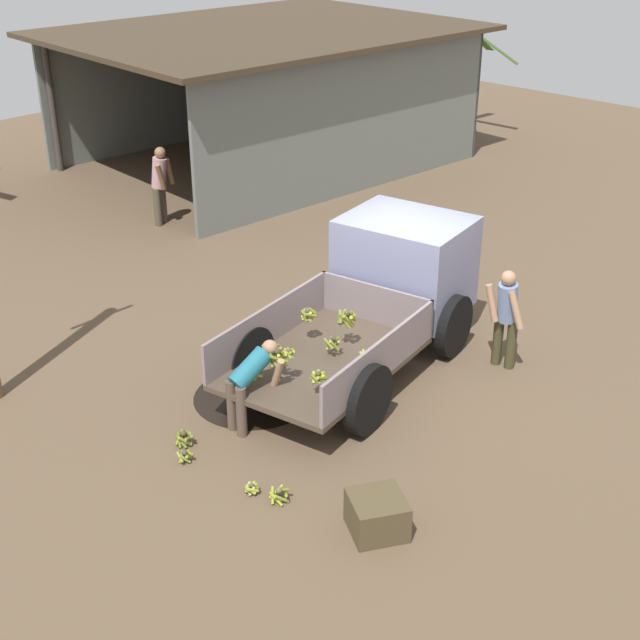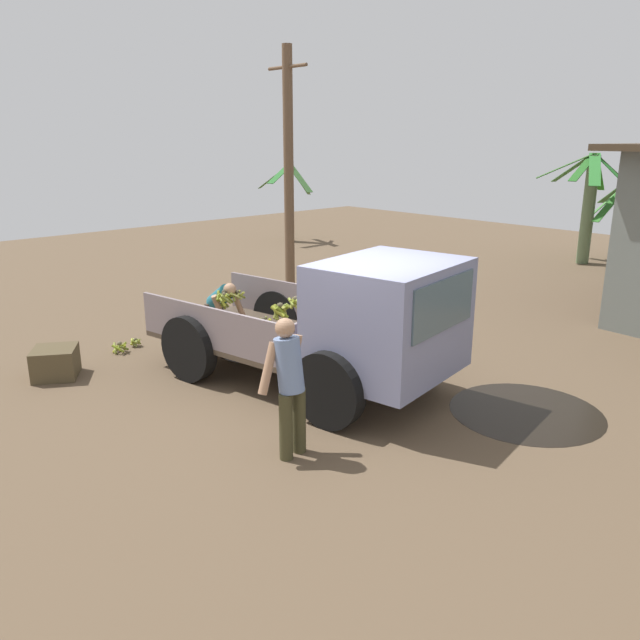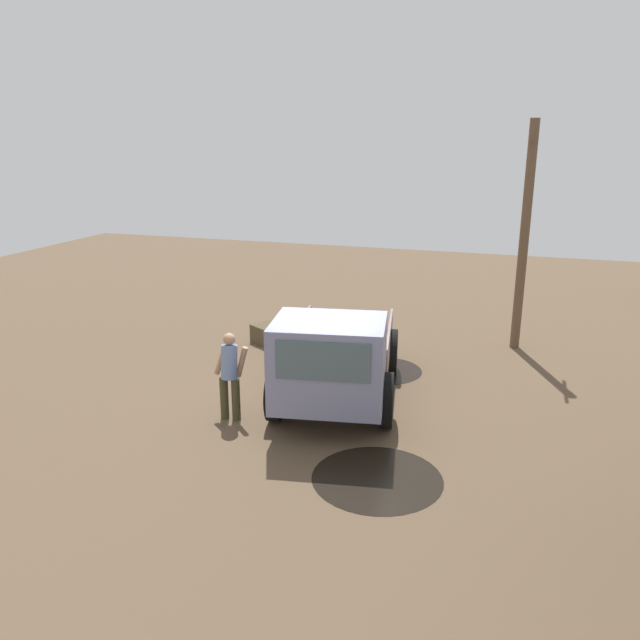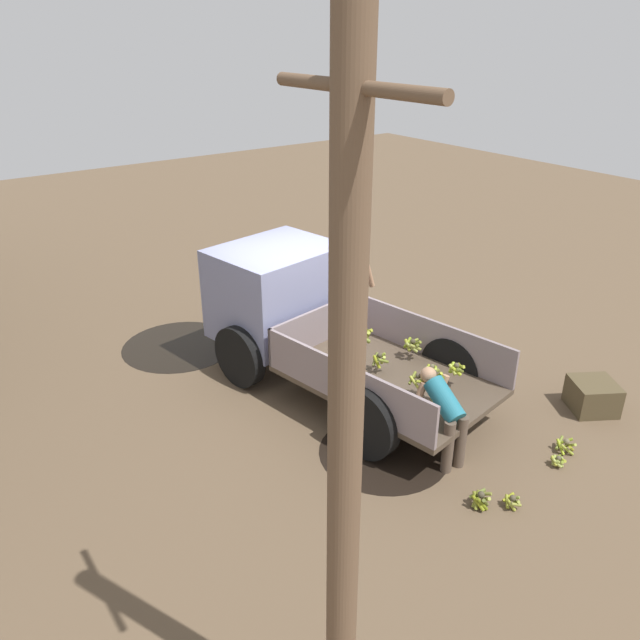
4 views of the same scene
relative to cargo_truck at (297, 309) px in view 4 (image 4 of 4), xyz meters
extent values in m
plane|color=brown|center=(0.05, -0.13, -1.06)|extent=(36.00, 36.00, 0.00)
cylinder|color=black|center=(-2.58, 0.37, -1.06)|extent=(1.75, 1.75, 0.01)
cylinder|color=black|center=(1.89, 1.29, -1.06)|extent=(2.00, 2.00, 0.01)
cube|color=#4D3F31|center=(-1.85, -0.31, -0.53)|extent=(3.25, 2.42, 0.08)
cube|color=gray|center=(-2.00, 0.62, -0.18)|extent=(2.94, 0.55, 0.61)
cube|color=gray|center=(-1.69, -1.25, -0.18)|extent=(2.94, 0.55, 0.61)
cube|color=gray|center=(-0.41, -0.07, -0.18)|extent=(0.38, 1.93, 0.61)
cube|color=#7D82A8|center=(0.49, 0.08, 0.18)|extent=(1.83, 2.14, 1.49)
cube|color=#4C606B|center=(1.25, 0.21, 0.48)|extent=(0.29, 1.51, 0.65)
cylinder|color=black|center=(0.09, 1.04, -0.57)|extent=(1.02, 0.38, 1.00)
cylinder|color=black|center=(0.43, -0.95, -0.57)|extent=(1.02, 0.38, 1.00)
cylinder|color=black|center=(-2.45, 0.60, -0.57)|extent=(1.02, 0.38, 1.00)
cylinder|color=black|center=(-2.12, -1.38, -0.57)|extent=(1.02, 0.38, 1.00)
sphere|color=brown|center=(-1.57, 0.25, 0.02)|extent=(0.09, 0.09, 0.09)
cylinder|color=#A5B042|center=(-1.55, 0.30, -0.05)|extent=(0.18, 0.12, 0.16)
cylinder|color=olive|center=(-1.60, 0.30, -0.06)|extent=(0.17, 0.12, 0.17)
cylinder|color=olive|center=(-1.63, 0.26, -0.06)|extent=(0.09, 0.17, 0.17)
cylinder|color=olive|center=(-1.62, 0.22, -0.06)|extent=(0.11, 0.16, 0.17)
cylinder|color=olive|center=(-1.60, 0.17, -0.03)|extent=(0.20, 0.10, 0.11)
cylinder|color=olive|center=(-1.55, 0.20, -0.06)|extent=(0.16, 0.12, 0.17)
cylinder|color=olive|center=(-1.51, 0.23, -0.04)|extent=(0.10, 0.19, 0.14)
cylinder|color=olive|center=(-1.53, 0.27, -0.07)|extent=(0.10, 0.15, 0.18)
sphere|color=#423B2A|center=(-1.65, -0.99, -0.19)|extent=(0.08, 0.08, 0.08)
cylinder|color=olive|center=(-1.61, -0.91, -0.25)|extent=(0.21, 0.12, 0.14)
cylinder|color=#929E44|center=(-1.69, -0.92, -0.26)|extent=(0.19, 0.15, 0.15)
cylinder|color=#949941|center=(-1.72, -0.96, -0.25)|extent=(0.10, 0.21, 0.15)
cylinder|color=olive|center=(-1.71, -1.04, -0.26)|extent=(0.17, 0.18, 0.15)
cylinder|color=olive|center=(-1.64, -1.06, -0.26)|extent=(0.20, 0.07, 0.16)
cylinder|color=#909F36|center=(-1.58, -1.04, -0.24)|extent=(0.16, 0.20, 0.12)
cylinder|color=olive|center=(-1.56, -0.95, -0.24)|extent=(0.12, 0.21, 0.12)
sphere|color=#463F2D|center=(-3.02, -0.15, -0.20)|extent=(0.08, 0.08, 0.08)
cylinder|color=#9EA747|center=(-3.01, -0.07, -0.24)|extent=(0.19, 0.07, 0.11)
cylinder|color=#A1AA35|center=(-3.07, -0.10, -0.26)|extent=(0.16, 0.16, 0.14)
cylinder|color=#9DB032|center=(-3.09, -0.16, -0.26)|extent=(0.08, 0.18, 0.15)
cylinder|color=#999D31|center=(-3.04, -0.21, -0.26)|extent=(0.18, 0.08, 0.14)
cylinder|color=olive|center=(-2.99, -0.18, -0.28)|extent=(0.13, 0.14, 0.18)
cylinder|color=#92A33F|center=(-2.97, -0.13, -0.27)|extent=(0.08, 0.17, 0.16)
sphere|color=brown|center=(-2.59, -0.91, -0.16)|extent=(0.08, 0.08, 0.08)
cylinder|color=#93AD25|center=(-2.53, -0.89, -0.21)|extent=(0.11, 0.17, 0.13)
cylinder|color=#A0A63E|center=(-2.58, -0.85, -0.21)|extent=(0.17, 0.08, 0.13)
cylinder|color=#9EB124|center=(-2.62, -0.87, -0.22)|extent=(0.15, 0.14, 0.14)
cylinder|color=olive|center=(-2.64, -0.93, -0.21)|extent=(0.09, 0.17, 0.14)
cylinder|color=#9CA72E|center=(-2.59, -0.98, -0.20)|extent=(0.17, 0.06, 0.11)
cylinder|color=#9AA421|center=(-2.54, -0.94, -0.22)|extent=(0.12, 0.15, 0.15)
sphere|color=#433D2C|center=(-1.65, -0.32, -0.22)|extent=(0.07, 0.07, 0.07)
cylinder|color=#9AA421|center=(-1.65, -0.26, -0.30)|extent=(0.16, 0.06, 0.19)
cylinder|color=olive|center=(-1.73, -0.31, -0.27)|extent=(0.06, 0.21, 0.13)
cylinder|color=#A1AE3C|center=(-1.67, -0.37, -0.30)|extent=(0.16, 0.11, 0.19)
cylinder|color=olive|center=(-1.59, -0.37, -0.29)|extent=(0.16, 0.17, 0.16)
cylinder|color=olive|center=(-1.59, -0.29, -0.30)|extent=(0.12, 0.17, 0.18)
sphere|color=#3F3929|center=(-2.73, -0.30, 0.00)|extent=(0.09, 0.09, 0.09)
cylinder|color=olive|center=(-2.70, -0.22, -0.08)|extent=(0.23, 0.13, 0.18)
cylinder|color=olive|center=(-2.78, -0.25, -0.10)|extent=(0.18, 0.16, 0.23)
cylinder|color=olive|center=(-2.81, -0.30, -0.09)|extent=(0.05, 0.21, 0.21)
cylinder|color=olive|center=(-2.80, -0.39, -0.06)|extent=(0.22, 0.19, 0.14)
cylinder|color=#A1AD2C|center=(-2.72, -0.37, -0.11)|extent=(0.19, 0.07, 0.23)
cylinder|color=olive|center=(-2.65, -0.35, -0.09)|extent=(0.15, 0.21, 0.20)
cylinder|color=olive|center=(-2.65, -0.27, -0.09)|extent=(0.12, 0.22, 0.20)
sphere|color=brown|center=(-2.61, -0.40, 0.01)|extent=(0.06, 0.06, 0.06)
cylinder|color=olive|center=(-2.59, -0.43, -0.05)|extent=(0.12, 0.08, 0.13)
cylinder|color=#95A947|center=(-2.56, -0.41, -0.04)|extent=(0.08, 0.13, 0.12)
cylinder|color=olive|center=(-2.57, -0.36, -0.04)|extent=(0.11, 0.13, 0.11)
cylinder|color=olive|center=(-2.61, -0.35, -0.04)|extent=(0.14, 0.05, 0.11)
cylinder|color=#A4B04C|center=(-2.64, -0.36, -0.04)|extent=(0.12, 0.12, 0.11)
cylinder|color=olive|center=(-2.65, -0.41, -0.04)|extent=(0.08, 0.14, 0.11)
cylinder|color=#98AE37|center=(-2.63, -0.43, -0.05)|extent=(0.12, 0.10, 0.12)
sphere|color=#49412F|center=(-2.65, -0.10, -0.02)|extent=(0.07, 0.07, 0.07)
cylinder|color=#97A83C|center=(-2.67, -0.17, -0.08)|extent=(0.19, 0.09, 0.15)
cylinder|color=#989B42|center=(-2.59, -0.16, -0.06)|extent=(0.17, 0.16, 0.12)
cylinder|color=olive|center=(-2.57, -0.07, -0.07)|extent=(0.11, 0.20, 0.13)
cylinder|color=#ABAF3A|center=(-2.66, -0.03, -0.08)|extent=(0.18, 0.06, 0.16)
cylinder|color=olive|center=(-2.73, -0.09, -0.06)|extent=(0.07, 0.21, 0.11)
sphere|color=#4E4632|center=(-1.31, -0.28, 0.06)|extent=(0.09, 0.09, 0.09)
cylinder|color=olive|center=(-1.37, -0.30, -0.04)|extent=(0.11, 0.19, 0.22)
cylinder|color=olive|center=(-1.34, -0.34, -0.04)|extent=(0.19, 0.13, 0.22)
cylinder|color=#9DA42A|center=(-1.27, -0.36, -0.02)|extent=(0.23, 0.15, 0.18)
cylinder|color=#637519|center=(-1.24, -0.31, -0.03)|extent=(0.12, 0.21, 0.21)
cylinder|color=olive|center=(-1.26, -0.24, -0.04)|extent=(0.15, 0.18, 0.22)
cylinder|color=olive|center=(-1.32, -0.20, -0.03)|extent=(0.22, 0.08, 0.19)
cylinder|color=olive|center=(-1.37, -0.21, -0.01)|extent=(0.20, 0.20, 0.16)
cylinder|color=brown|center=(-5.14, 3.11, 1.62)|extent=(0.22, 0.22, 5.37)
cylinder|color=brown|center=(-5.14, 3.11, 3.85)|extent=(1.22, 0.07, 0.07)
cylinder|color=#3E3B22|center=(0.69, -1.85, -0.67)|extent=(0.17, 0.17, 0.79)
cylinder|color=#3E3B22|center=(0.67, -1.63, -0.67)|extent=(0.17, 0.17, 0.79)
cylinder|color=#6E85B0|center=(0.64, -1.74, 0.03)|extent=(0.40, 0.33, 0.65)
sphere|color=tan|center=(0.59, -1.75, 0.44)|extent=(0.22, 0.22, 0.22)
cylinder|color=tan|center=(0.53, -1.95, 0.01)|extent=(0.14, 0.31, 0.58)
cylinder|color=tan|center=(0.51, -1.56, 0.00)|extent=(0.13, 0.26, 0.59)
cylinder|color=brown|center=(-3.33, -0.02, -0.69)|extent=(0.16, 0.16, 0.74)
cylinder|color=brown|center=(-3.35, -0.23, -0.69)|extent=(0.16, 0.16, 0.74)
cylinder|color=#226E81|center=(-3.09, -0.15, -0.17)|extent=(0.66, 0.33, 0.53)
sphere|color=tan|center=(-2.75, -0.18, 0.03)|extent=(0.21, 0.21, 0.21)
cylinder|color=tan|center=(-2.77, 0.01, -0.31)|extent=(0.12, 0.29, 0.55)
cylinder|color=tan|center=(-2.81, -0.36, -0.31)|extent=(0.12, 0.29, 0.55)
sphere|color=brown|center=(-4.13, -1.25, -0.94)|extent=(0.06, 0.06, 0.06)
cylinder|color=#9BAB48|center=(-4.17, -1.24, -1.00)|extent=(0.07, 0.13, 0.13)
cylinder|color=#97AB37|center=(-4.17, -1.28, -0.98)|extent=(0.11, 0.14, 0.11)
cylinder|color=#A7AE33|center=(-4.16, -1.30, -0.97)|extent=(0.15, 0.10, 0.09)
cylinder|color=olive|center=(-4.11, -1.29, -1.00)|extent=(0.12, 0.09, 0.13)
cylinder|color=olive|center=(-4.08, -1.28, -0.97)|extent=(0.10, 0.15, 0.09)
cylinder|color=#909F44|center=(-4.08, -1.23, -0.98)|extent=(0.10, 0.14, 0.11)
cylinder|color=#9A9E2F|center=(-4.10, -1.20, -0.98)|extent=(0.15, 0.10, 0.09)
cylinder|color=#9DA74A|center=(-4.15, -1.20, -0.98)|extent=(0.14, 0.09, 0.11)
sphere|color=brown|center=(-4.00, -1.60, -0.90)|extent=(0.08, 0.08, 0.08)
cylinder|color=olive|center=(-3.94, -1.66, -0.96)|extent=(0.18, 0.18, 0.14)
cylinder|color=olive|center=(-3.92, -1.58, -0.96)|extent=(0.09, 0.21, 0.14)
cylinder|color=#97AC23|center=(-3.98, -1.53, -0.98)|extent=(0.20, 0.11, 0.16)
cylinder|color=olive|center=(-4.06, -1.55, -0.98)|extent=(0.16, 0.17, 0.17)
cylinder|color=#9EA425|center=(-4.08, -1.62, -0.98)|extent=(0.09, 0.20, 0.17)
cylinder|color=#98A541|center=(-4.03, -1.67, -0.98)|extent=(0.20, 0.11, 0.17)
sphere|color=#443D2C|center=(-4.05, 0.16, -0.88)|extent=(0.09, 0.09, 0.09)
cylinder|color=#979F3E|center=(-4.08, 0.09, -0.95)|extent=(0.18, 0.12, 0.17)
cylinder|color=olive|center=(-4.01, 0.07, -0.93)|extent=(0.21, 0.12, 0.12)
cylinder|color=olive|center=(-3.97, 0.12, -0.93)|extent=(0.12, 0.21, 0.13)
cylinder|color=olive|center=(-3.99, 0.17, -0.97)|extent=(0.09, 0.16, 0.20)
cylinder|color=olive|center=(-4.01, 0.21, -0.96)|extent=(0.17, 0.13, 0.19)
cylinder|color=olive|center=(-4.07, 0.22, -0.96)|extent=(0.19, 0.09, 0.18)
cylinder|color=olive|center=(-4.09, 0.19, -0.96)|extent=(0.12, 0.16, 0.19)
cylinder|color=olive|center=(-4.10, 0.14, -0.96)|extent=(0.09, 0.18, 0.19)
sphere|color=#48412F|center=(-4.27, -0.14, -0.92)|extent=(0.08, 0.08, 0.08)
cylinder|color=olive|center=(-4.30, -0.19, -0.98)|extent=(0.14, 0.11, 0.14)
cylinder|color=olive|center=(-4.25, -0.20, -0.98)|extent=(0.15, 0.10, 0.13)
cylinder|color=#989E20|center=(-4.21, -0.16, -0.96)|extent=(0.07, 0.17, 0.09)
cylinder|color=olive|center=(-4.24, -0.10, -0.98)|extent=(0.14, 0.13, 0.13)
cylinder|color=olive|center=(-4.29, -0.10, -0.99)|extent=(0.13, 0.09, 0.15)
cylinder|color=olive|center=(-4.34, -0.13, -0.97)|extent=(0.07, 0.17, 0.10)
cube|color=#4D4129|center=(-3.61, -2.81, -0.84)|extent=(0.85, 0.85, 0.46)
camera|label=1|loc=(-9.96, -7.87, 5.73)|focal=50.00mm
camera|label=2|loc=(5.62, -5.86, 2.44)|focal=35.00mm
camera|label=3|loc=(10.12, 3.05, 3.92)|focal=35.00mm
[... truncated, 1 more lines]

